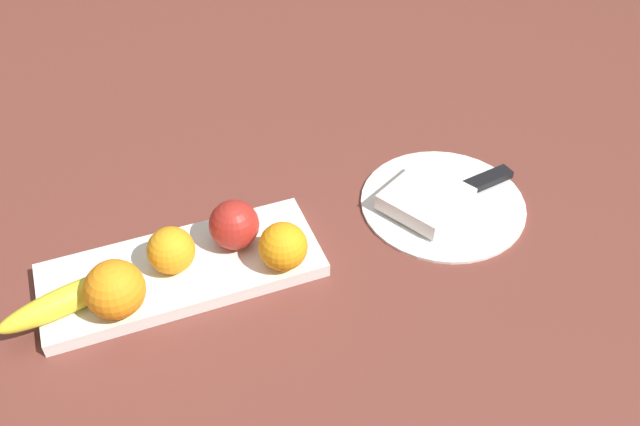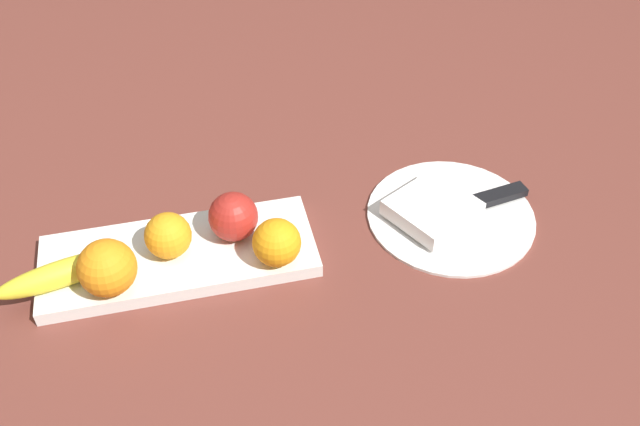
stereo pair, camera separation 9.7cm
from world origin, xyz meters
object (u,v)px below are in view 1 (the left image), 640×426
object	(u,v)px
apple	(234,225)
fruit_tray	(182,271)
orange_near_banana	(115,289)
orange_near_apple	(172,252)
orange_center	(283,246)
dinner_plate	(443,203)
folded_napkin	(426,199)
knife	(478,184)
banana	(67,300)

from	to	relation	value
apple	fruit_tray	bearing A→B (deg)	10.93
orange_near_banana	orange_near_apple	bearing A→B (deg)	-150.82
orange_near_banana	orange_center	size ratio (longest dim) A/B	1.15
orange_near_apple	dinner_plate	world-z (taller)	orange_near_apple
orange_center	folded_napkin	world-z (taller)	orange_center
orange_near_apple	knife	xyz separation A→B (m)	(-0.47, -0.01, -0.04)
folded_napkin	knife	bearing A→B (deg)	-173.89
fruit_tray	orange_near_banana	distance (m)	0.11
orange_near_apple	fruit_tray	bearing A→B (deg)	-171.90
orange_near_banana	dinner_plate	bearing A→B (deg)	-174.67
folded_napkin	knife	size ratio (longest dim) A/B	0.62
fruit_tray	dinner_plate	world-z (taller)	fruit_tray
fruit_tray	dinner_plate	distance (m)	0.40
orange_near_apple	folded_napkin	distance (m)	0.38
apple	orange_near_banana	bearing A→B (deg)	19.87
apple	orange_near_banana	distance (m)	0.18
fruit_tray	apple	xyz separation A→B (m)	(-0.08, -0.02, 0.04)
orange_near_apple	orange_center	world-z (taller)	orange_center
folded_napkin	dinner_plate	bearing A→B (deg)	180.00
orange_center	fruit_tray	bearing A→B (deg)	-19.28
orange_center	dinner_plate	bearing A→B (deg)	-170.41
apple	banana	distance (m)	0.23
orange_center	folded_napkin	bearing A→B (deg)	-169.19
orange_near_apple	orange_center	size ratio (longest dim) A/B	0.97
orange_center	dinner_plate	size ratio (longest dim) A/B	0.26
knife	orange_near_banana	bearing A→B (deg)	-3.24
apple	banana	size ratio (longest dim) A/B	0.39
orange_center	knife	xyz separation A→B (m)	(-0.33, -0.06, -0.04)
apple	knife	size ratio (longest dim) A/B	0.38
orange_near_apple	dinner_plate	size ratio (longest dim) A/B	0.26
fruit_tray	apple	size ratio (longest dim) A/B	5.44
apple	folded_napkin	world-z (taller)	apple
fruit_tray	apple	bearing A→B (deg)	-169.07
orange_near_banana	apple	bearing A→B (deg)	-160.13
fruit_tray	apple	distance (m)	0.09
orange_near_apple	folded_napkin	size ratio (longest dim) A/B	0.57
banana	folded_napkin	world-z (taller)	banana
banana	folded_napkin	distance (m)	0.52
dinner_plate	fruit_tray	bearing A→B (deg)	0.00
apple	orange_near_banana	world-z (taller)	orange_near_banana
banana	orange_near_apple	size ratio (longest dim) A/B	2.76
banana	orange_near_apple	world-z (taller)	orange_near_apple
apple	banana	world-z (taller)	apple
knife	apple	bearing A→B (deg)	-9.83
orange_near_banana	orange_center	bearing A→B (deg)	179.98
fruit_tray	banana	size ratio (longest dim) A/B	2.14
apple	folded_napkin	xyz separation A→B (m)	(-0.29, 0.02, -0.03)
banana	orange_near_apple	xyz separation A→B (m)	(-0.14, -0.02, 0.01)
folded_napkin	knife	xyz separation A→B (m)	(-0.09, -0.01, -0.01)
dinner_plate	banana	bearing A→B (deg)	2.35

